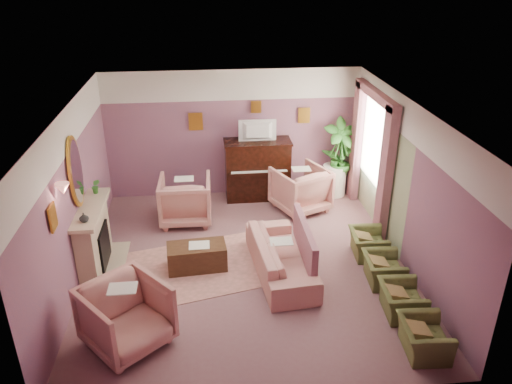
{
  "coord_description": "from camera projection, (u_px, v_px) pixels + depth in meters",
  "views": [
    {
      "loc": [
        -0.61,
        -7.39,
        4.9
      ],
      "look_at": [
        0.22,
        0.4,
        1.2
      ],
      "focal_mm": 35.0,
      "sensor_mm": 36.0,
      "label": 1
    }
  ],
  "objects": [
    {
      "name": "ceiling",
      "position": [
        244.0,
        109.0,
        7.6
      ],
      "size": [
        5.5,
        6.0,
        0.01
      ],
      "primitive_type": "cube",
      "color": "beige",
      "rests_on": "wall_back"
    },
    {
      "name": "curtain_right",
      "position": [
        356.0,
        142.0,
        10.72
      ],
      "size": [
        0.16,
        0.34,
        2.6
      ],
      "primitive_type": "cube",
      "color": "#975A67",
      "rests_on": "floor"
    },
    {
      "name": "print_back_right",
      "position": [
        304.0,
        115.0,
        10.85
      ],
      "size": [
        0.26,
        0.03,
        0.34
      ],
      "primitive_type": "cube",
      "color": "gold",
      "rests_on": "wall_back"
    },
    {
      "name": "floral_armchair_front",
      "position": [
        126.0,
        313.0,
        6.76
      ],
      "size": [
        1.01,
        1.01,
        1.05
      ],
      "primitive_type": "imported",
      "color": "tan",
      "rests_on": "floor"
    },
    {
      "name": "floor",
      "position": [
        246.0,
        264.0,
        8.8
      ],
      "size": [
        5.5,
        6.0,
        0.01
      ],
      "primitive_type": "cube",
      "color": "#82595E",
      "rests_on": "ground"
    },
    {
      "name": "floral_armchair_left",
      "position": [
        185.0,
        197.0,
        10.02
      ],
      "size": [
        1.01,
        1.01,
        1.05
      ],
      "primitive_type": "imported",
      "color": "tan",
      "rests_on": "floor"
    },
    {
      "name": "area_rug",
      "position": [
        201.0,
        267.0,
        8.69
      ],
      "size": [
        2.85,
        2.33,
        0.01
      ],
      "primitive_type": "cube",
      "rotation": [
        0.0,
        0.0,
        0.23
      ],
      "color": "tan",
      "rests_on": "floor"
    },
    {
      "name": "piano_keys",
      "position": [
        259.0,
        172.0,
        10.62
      ],
      "size": [
        1.2,
        0.08,
        0.02
      ],
      "primitive_type": "cube",
      "color": "silver",
      "rests_on": "piano"
    },
    {
      "name": "fire_ember",
      "position": [
        104.0,
        255.0,
        8.65
      ],
      "size": [
        0.06,
        0.54,
        0.1
      ],
      "primitive_type": "cube",
      "color": "#F93900",
      "rests_on": "floor"
    },
    {
      "name": "palm_plant",
      "position": [
        340.0,
        151.0,
        10.92
      ],
      "size": [
        0.76,
        0.76,
        1.44
      ],
      "primitive_type": "imported",
      "color": "#2E7527",
      "rests_on": "palm_pot"
    },
    {
      "name": "picture_rail_band",
      "position": [
        232.0,
        85.0,
        10.43
      ],
      "size": [
        5.5,
        0.01,
        0.65
      ],
      "primitive_type": "cube",
      "color": "silver",
      "rests_on": "wall_back"
    },
    {
      "name": "wall_left",
      "position": [
        73.0,
        200.0,
        7.94
      ],
      "size": [
        0.02,
        6.0,
        2.8
      ],
      "primitive_type": "cube",
      "color": "#6D4D72",
      "rests_on": "floor"
    },
    {
      "name": "print_back_left",
      "position": [
        196.0,
        121.0,
        10.65
      ],
      "size": [
        0.3,
        0.03,
        0.38
      ],
      "primitive_type": "cube",
      "color": "gold",
      "rests_on": "wall_back"
    },
    {
      "name": "olive_chair_b",
      "position": [
        402.0,
        296.0,
        7.45
      ],
      "size": [
        0.5,
        0.72,
        0.62
      ],
      "primitive_type": "imported",
      "color": "#56612F",
      "rests_on": "floor"
    },
    {
      "name": "print_left_wall",
      "position": [
        53.0,
        217.0,
        6.72
      ],
      "size": [
        0.03,
        0.28,
        0.36
      ],
      "primitive_type": "cube",
      "color": "gold",
      "rests_on": "wall_left"
    },
    {
      "name": "coffee_table",
      "position": [
        197.0,
        257.0,
        8.59
      ],
      "size": [
        1.04,
        0.57,
        0.45
      ],
      "primitive_type": "cube",
      "rotation": [
        0.0,
        0.0,
        0.08
      ],
      "color": "#3F2816",
      "rests_on": "floor"
    },
    {
      "name": "window_blind",
      "position": [
        376.0,
        138.0,
        9.73
      ],
      "size": [
        0.03,
        1.4,
        1.8
      ],
      "primitive_type": "cube",
      "color": "beige",
      "rests_on": "wall_right"
    },
    {
      "name": "mantel_plant",
      "position": [
        96.0,
        186.0,
        8.68
      ],
      "size": [
        0.16,
        0.16,
        0.28
      ],
      "primitive_type": "imported",
      "color": "#2E7527",
      "rests_on": "mantel_shelf"
    },
    {
      "name": "mirror_frame",
      "position": [
        75.0,
        172.0,
        7.95
      ],
      "size": [
        0.04,
        0.72,
        1.2
      ],
      "primitive_type": "ellipsoid",
      "color": "gold",
      "rests_on": "wall_left"
    },
    {
      "name": "fireplace_surround",
      "position": [
        93.0,
        239.0,
        8.49
      ],
      "size": [
        0.3,
        1.4,
        1.1
      ],
      "primitive_type": "cube",
      "color": "tan",
      "rests_on": "floor"
    },
    {
      "name": "pelmet",
      "position": [
        376.0,
        95.0,
        9.35
      ],
      "size": [
        0.16,
        2.2,
        0.16
      ],
      "primitive_type": "cube",
      "color": "#975A67",
      "rests_on": "wall_right"
    },
    {
      "name": "table_paper",
      "position": [
        199.0,
        245.0,
        8.5
      ],
      "size": [
        0.35,
        0.28,
        0.01
      ],
      "primitive_type": "cube",
      "color": "silver",
      "rests_on": "coffee_table"
    },
    {
      "name": "piano",
      "position": [
        258.0,
        170.0,
        10.98
      ],
      "size": [
        1.4,
        0.6,
        1.3
      ],
      "primitive_type": "cube",
      "color": "black",
      "rests_on": "floor"
    },
    {
      "name": "palm_pot",
      "position": [
        337.0,
        187.0,
        11.3
      ],
      "size": [
        0.34,
        0.34,
        0.34
      ],
      "primitive_type": "cylinder",
      "color": "#9F432E",
      "rests_on": "floor"
    },
    {
      "name": "sofa_throw",
      "position": [
        305.0,
        240.0,
        8.36
      ],
      "size": [
        0.11,
        1.61,
        0.59
      ],
      "primitive_type": "cube",
      "color": "#975A67",
      "rests_on": "sofa"
    },
    {
      "name": "floral_armchair_right",
      "position": [
        301.0,
        187.0,
        10.48
      ],
      "size": [
        1.01,
        1.01,
        1.05
      ],
      "primitive_type": "imported",
      "color": "tan",
      "rests_on": "floor"
    },
    {
      "name": "mantel_shelf",
      "position": [
        90.0,
        209.0,
        8.25
      ],
      "size": [
        0.4,
        1.55,
        0.07
      ],
      "primitive_type": "cube",
      "color": "tan",
      "rests_on": "fireplace_surround"
    },
    {
      "name": "side_plant_small",
      "position": [
        342.0,
        161.0,
        10.95
      ],
      "size": [
        0.16,
        0.16,
        0.28
      ],
      "primitive_type": "imported",
      "color": "#2E7527",
      "rests_on": "side_table"
    },
    {
      "name": "sconce_shade",
      "position": [
        63.0,
        189.0,
        6.94
      ],
      "size": [
        0.2,
        0.2,
        0.16
      ],
      "primitive_type": "cone",
      "color": "#DB7B6B",
      "rests_on": "wall_left"
    },
    {
      "name": "wall_back",
      "position": [
        233.0,
        134.0,
        10.9
      ],
      "size": [
        5.5,
        0.02,
        2.8
      ],
      "primitive_type": "cube",
      "color": "#6D4D72",
      "rests_on": "floor"
    },
    {
      "name": "side_plant_big",
      "position": [
        336.0,
        158.0,
        11.02
      ],
      "size": [
        0.3,
        0.3,
        0.34
      ],
      "primitive_type": "imported",
      "color": "#2E7527",
      "rests_on": "side_table"
    },
    {
      "name": "television",
      "position": [
        258.0,
        130.0,
        10.53
      ],
      "size": [
        0.8,
        0.12,
        0.48
      ],
      "primitive_type": "imported",
      "color": "black",
      "rests_on": "piano"
    },
    {
      "name": "curtain_left",
      "position": [
        386.0,
        176.0,
        9.06
      ],
      "size": [
        0.16,
        0.34,
        2.6
      ],
      "primitive_type": "cube",
      "color": "#975A67",
      "rests_on": "floor"
    },
    {
      "name": "wall_front",
      "position": [
        269.0,
        307.0,
        5.5
      ],
      "size": [
        5.5,
        0.02,
        2.8
      ],
      "primitive_type": "cube",
      "color": "#6D4D72",
      "rests_on": "floor"
    },
    {
      "name": "sofa",
      "position": [
        281.0,
        251.0,
        8.39
      ],
      "size": [
        0.71,
        2.12,
        0.86
      ],
      "primitive_type": "imported",
      "color": "tan",
      "rests_on": "floor"
    },
    {
      "name": "side_table",
      "position": [
        334.0,
        180.0,
        11.24
      ],
      "size": [
        0.52,
        0.52,
        0.7
      ],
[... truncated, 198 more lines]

